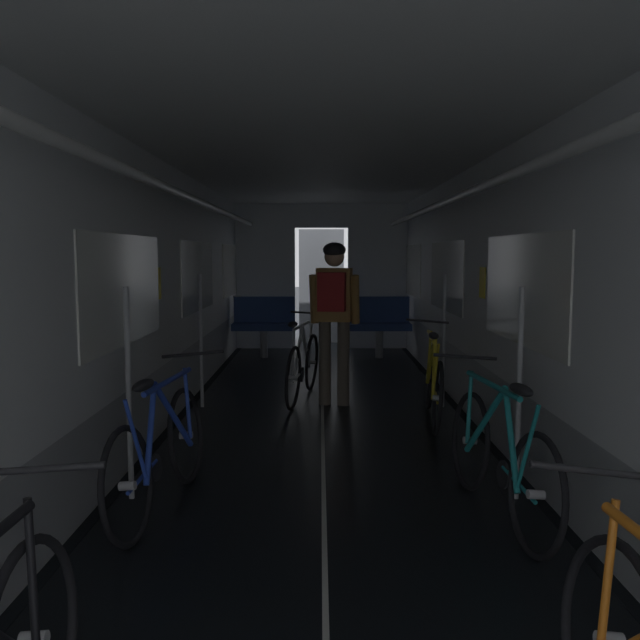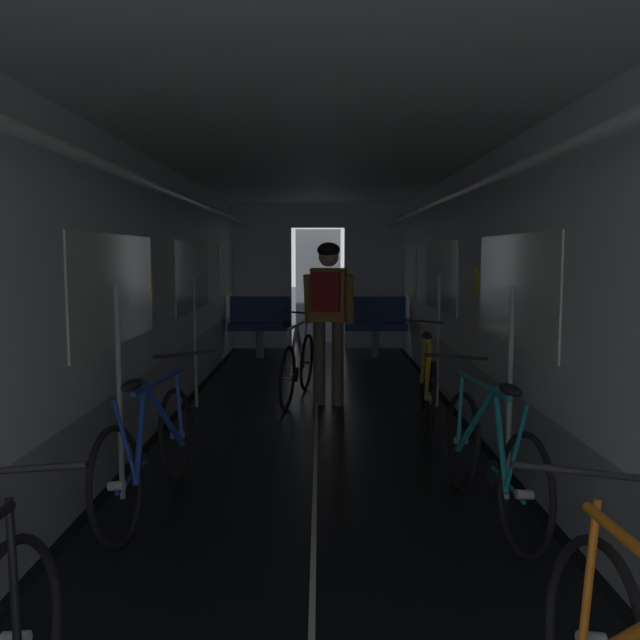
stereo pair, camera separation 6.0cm
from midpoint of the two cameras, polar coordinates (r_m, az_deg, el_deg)
train_car_shell at (r=5.68m, az=-0.25°, el=6.68°), size 3.14×12.34×2.57m
bench_seat_far_left at (r=10.25m, az=-5.28°, el=-0.08°), size 0.98×0.51×0.95m
bench_seat_far_right at (r=10.25m, az=4.80°, el=-0.08°), size 0.98×0.51×0.95m
bicycle_teal at (r=4.19m, az=14.71°, el=-11.43°), size 0.47×1.69×0.95m
bicycle_yellow at (r=6.41m, az=9.40°, el=-5.33°), size 0.44×1.69×0.95m
bicycle_blue at (r=4.31m, az=-14.31°, el=-10.95°), size 0.49×1.69×0.95m
person_cyclist_aisle at (r=6.89m, az=0.77°, el=1.31°), size 0.56×0.43×1.73m
bicycle_silver_in_aisle at (r=7.25m, az=-1.94°, el=-3.96°), size 0.46×1.68×0.94m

